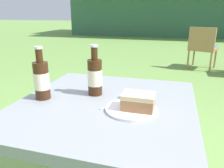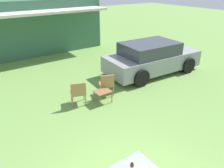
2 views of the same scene
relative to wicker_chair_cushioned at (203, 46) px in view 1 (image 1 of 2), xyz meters
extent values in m
cube|color=#38664C|center=(-0.57, 7.50, 0.99)|extent=(10.28, 3.40, 2.92)
cylinder|color=#9E7547|center=(0.29, 0.16, -0.29)|extent=(0.04, 0.04, 0.37)
cylinder|color=#9E7547|center=(-0.12, 0.31, -0.29)|extent=(0.04, 0.04, 0.37)
cylinder|color=#9E7547|center=(0.16, -0.20, -0.29)|extent=(0.04, 0.04, 0.37)
cylinder|color=#9E7547|center=(-0.25, -0.05, -0.29)|extent=(0.04, 0.04, 0.37)
cube|color=#9E7547|center=(0.02, 0.05, -0.07)|extent=(0.61, 0.58, 0.06)
cube|color=#9E7547|center=(-0.05, -0.13, 0.16)|extent=(0.48, 0.21, 0.40)
cube|color=#4C7FB7|center=(0.02, 0.05, -0.01)|extent=(0.54, 0.50, 0.05)
cube|color=gray|center=(-0.79, -3.85, 0.23)|extent=(0.75, 0.78, 0.04)
cylinder|color=gray|center=(-1.12, -3.50, -0.13)|extent=(0.04, 0.04, 0.68)
cylinder|color=gray|center=(-0.46, -3.50, -0.13)|extent=(0.04, 0.04, 0.68)
cylinder|color=white|center=(-0.67, -3.90, 0.26)|extent=(0.20, 0.20, 0.01)
cube|color=#9E6B42|center=(-0.64, -3.90, 0.28)|extent=(0.12, 0.09, 0.04)
cube|color=#DBBC89|center=(-0.64, -3.90, 0.32)|extent=(0.12, 0.09, 0.02)
cylinder|color=#381E0F|center=(-0.86, -3.77, 0.33)|extent=(0.07, 0.07, 0.16)
cylinder|color=#381E0F|center=(-0.86, -3.77, 0.45)|extent=(0.03, 0.03, 0.06)
cylinder|color=silver|center=(-0.86, -3.77, 0.48)|extent=(0.03, 0.03, 0.01)
cylinder|color=beige|center=(-0.86, -3.77, 0.33)|extent=(0.07, 0.07, 0.07)
cylinder|color=#381E0F|center=(-1.07, -3.89, 0.33)|extent=(0.07, 0.07, 0.16)
cylinder|color=#381E0F|center=(-1.07, -3.89, 0.45)|extent=(0.03, 0.03, 0.06)
cylinder|color=silver|center=(-1.07, -3.89, 0.48)|extent=(0.03, 0.03, 0.01)
cylinder|color=beige|center=(-1.07, -3.89, 0.33)|extent=(0.07, 0.07, 0.07)
cube|color=silver|center=(-0.71, -3.89, 0.26)|extent=(0.16, 0.08, 0.01)
cylinder|color=silver|center=(-0.73, -3.78, 0.26)|extent=(0.03, 0.03, 0.01)
camera|label=1|loc=(-0.52, -4.68, 0.62)|focal=35.00mm
camera|label=2|loc=(-2.81, -5.90, 3.33)|focal=35.00mm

